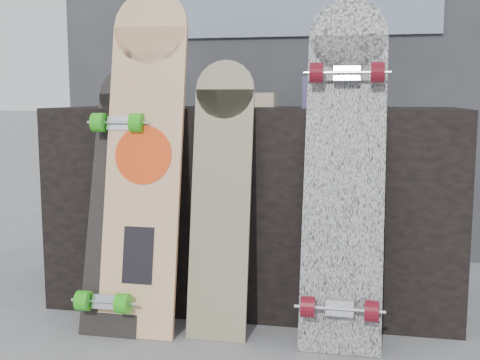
% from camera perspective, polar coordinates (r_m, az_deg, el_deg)
% --- Properties ---
extents(ground, '(60.00, 60.00, 0.00)m').
position_cam_1_polar(ground, '(2.14, -0.98, -15.38)').
color(ground, slate).
rests_on(ground, ground).
extents(vendor_table, '(1.60, 0.60, 0.80)m').
position_cam_1_polar(vendor_table, '(2.49, 1.48, -2.35)').
color(vendor_table, black).
rests_on(vendor_table, ground).
extents(booth, '(2.40, 0.22, 2.20)m').
position_cam_1_polar(booth, '(3.30, 4.15, 12.39)').
color(booth, '#2F3034').
rests_on(booth, ground).
extents(merch_box_purple, '(0.18, 0.12, 0.10)m').
position_cam_1_polar(merch_box_purple, '(2.70, -9.69, 7.94)').
color(merch_box_purple, '#403165').
rests_on(merch_box_purple, vendor_table).
extents(merch_box_small, '(0.14, 0.14, 0.12)m').
position_cam_1_polar(merch_box_small, '(2.36, 7.81, 8.23)').
color(merch_box_small, '#403165').
rests_on(merch_box_small, vendor_table).
extents(merch_box_flat, '(0.22, 0.10, 0.06)m').
position_cam_1_polar(merch_box_flat, '(2.63, 0.97, 7.61)').
color(merch_box_flat, '#D1B78C').
rests_on(merch_box_flat, vendor_table).
extents(longboard_geisha, '(0.28, 0.28, 1.24)m').
position_cam_1_polar(longboard_geisha, '(2.19, -9.05, 2.82)').
color(longboard_geisha, beige).
rests_on(longboard_geisha, ground).
extents(longboard_celtic, '(0.21, 0.20, 0.98)m').
position_cam_1_polar(longboard_celtic, '(2.12, -1.78, -0.93)').
color(longboard_celtic, beige).
rests_on(longboard_celtic, ground).
extents(longboard_cascadia, '(0.27, 0.38, 1.19)m').
position_cam_1_polar(longboard_cascadia, '(2.08, 9.88, 1.61)').
color(longboard_cascadia, silver).
rests_on(longboard_cascadia, ground).
extents(skateboard_dark, '(0.22, 0.34, 0.96)m').
position_cam_1_polar(skateboard_dark, '(2.23, -11.52, -1.26)').
color(skateboard_dark, black).
rests_on(skateboard_dark, ground).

